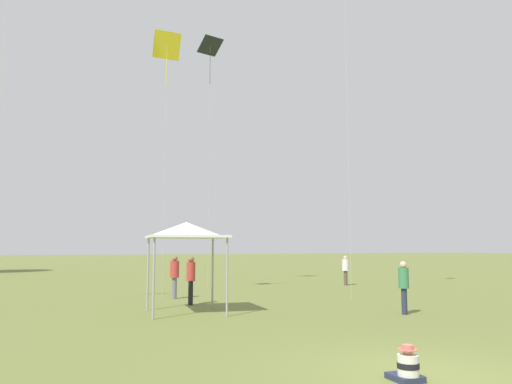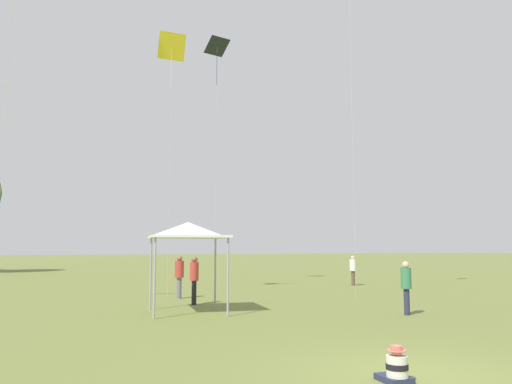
{
  "view_description": "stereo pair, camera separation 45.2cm",
  "coord_description": "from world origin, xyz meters",
  "px_view_note": "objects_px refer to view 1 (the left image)",
  "views": [
    {
      "loc": [
        -6.23,
        -7.1,
        2.2
      ],
      "look_at": [
        -0.18,
        7.03,
        3.91
      ],
      "focal_mm": 35.0,
      "sensor_mm": 36.0,
      "label": 1
    },
    {
      "loc": [
        -5.81,
        -7.27,
        2.2
      ],
      "look_at": [
        -0.18,
        7.03,
        3.91
      ],
      "focal_mm": 35.0,
      "sensor_mm": 36.0,
      "label": 2
    }
  ],
  "objects_px": {
    "canopy_tent": "(186,231)",
    "kite_4": "(167,51)",
    "seated_toddler": "(407,367)",
    "kite_1": "(210,52)",
    "person_standing_2": "(404,282)",
    "person_standing_1": "(191,275)",
    "person_standing_0": "(175,273)",
    "person_standing_4": "(345,268)"
  },
  "relations": [
    {
      "from": "seated_toddler",
      "to": "canopy_tent",
      "type": "bearing_deg",
      "value": 99.27
    },
    {
      "from": "kite_1",
      "to": "kite_4",
      "type": "relative_size",
      "value": 1.2
    },
    {
      "from": "seated_toddler",
      "to": "kite_1",
      "type": "xyz_separation_m",
      "value": [
        3.22,
        20.9,
        13.71
      ]
    },
    {
      "from": "person_standing_0",
      "to": "person_standing_2",
      "type": "xyz_separation_m",
      "value": [
        5.76,
        -7.94,
        -0.05
      ]
    },
    {
      "from": "person_standing_1",
      "to": "person_standing_2",
      "type": "distance_m",
      "value": 7.89
    },
    {
      "from": "person_standing_0",
      "to": "person_standing_1",
      "type": "bearing_deg",
      "value": 173.36
    },
    {
      "from": "person_standing_0",
      "to": "person_standing_2",
      "type": "bearing_deg",
      "value": -150.87
    },
    {
      "from": "person_standing_0",
      "to": "person_standing_2",
      "type": "distance_m",
      "value": 9.81
    },
    {
      "from": "seated_toddler",
      "to": "kite_4",
      "type": "distance_m",
      "value": 19.22
    },
    {
      "from": "seated_toddler",
      "to": "kite_4",
      "type": "xyz_separation_m",
      "value": [
        -0.61,
        15.62,
        11.18
      ]
    },
    {
      "from": "person_standing_4",
      "to": "kite_4",
      "type": "distance_m",
      "value": 15.6
    },
    {
      "from": "person_standing_0",
      "to": "kite_1",
      "type": "bearing_deg",
      "value": -35.96
    },
    {
      "from": "person_standing_1",
      "to": "kite_1",
      "type": "xyz_separation_m",
      "value": [
        3.52,
        8.87,
        12.82
      ]
    },
    {
      "from": "person_standing_2",
      "to": "person_standing_0",
      "type": "bearing_deg",
      "value": -121.68
    },
    {
      "from": "seated_toddler",
      "to": "person_standing_4",
      "type": "bearing_deg",
      "value": 62.1
    },
    {
      "from": "canopy_tent",
      "to": "kite_1",
      "type": "distance_m",
      "value": 16.37
    },
    {
      "from": "person_standing_1",
      "to": "kite_1",
      "type": "relative_size",
      "value": 0.13
    },
    {
      "from": "canopy_tent",
      "to": "kite_1",
      "type": "xyz_separation_m",
      "value": [
        4.35,
        11.13,
        11.19
      ]
    },
    {
      "from": "person_standing_0",
      "to": "person_standing_4",
      "type": "distance_m",
      "value": 11.6
    },
    {
      "from": "seated_toddler",
      "to": "canopy_tent",
      "type": "distance_m",
      "value": 10.15
    },
    {
      "from": "person_standing_4",
      "to": "kite_4",
      "type": "height_order",
      "value": "kite_4"
    },
    {
      "from": "seated_toddler",
      "to": "kite_1",
      "type": "relative_size",
      "value": 0.04
    },
    {
      "from": "kite_1",
      "to": "kite_4",
      "type": "bearing_deg",
      "value": 85.99
    },
    {
      "from": "person_standing_2",
      "to": "person_standing_4",
      "type": "relative_size",
      "value": 1.01
    },
    {
      "from": "person_standing_0",
      "to": "canopy_tent",
      "type": "xyz_separation_m",
      "value": [
        -0.82,
        -4.81,
        1.67
      ]
    },
    {
      "from": "kite_4",
      "to": "person_standing_4",
      "type": "bearing_deg",
      "value": -124.22
    },
    {
      "from": "person_standing_1",
      "to": "kite_1",
      "type": "bearing_deg",
      "value": 93.26
    },
    {
      "from": "person_standing_1",
      "to": "person_standing_4",
      "type": "relative_size",
      "value": 1.08
    },
    {
      "from": "person_standing_1",
      "to": "person_standing_4",
      "type": "height_order",
      "value": "person_standing_1"
    },
    {
      "from": "canopy_tent",
      "to": "kite_4",
      "type": "relative_size",
      "value": 0.25
    },
    {
      "from": "person_standing_1",
      "to": "person_standing_4",
      "type": "distance_m",
      "value": 12.6
    },
    {
      "from": "person_standing_0",
      "to": "person_standing_2",
      "type": "height_order",
      "value": "person_standing_0"
    },
    {
      "from": "person_standing_2",
      "to": "kite_1",
      "type": "distance_m",
      "value": 19.37
    },
    {
      "from": "person_standing_1",
      "to": "kite_4",
      "type": "height_order",
      "value": "kite_4"
    },
    {
      "from": "person_standing_0",
      "to": "kite_1",
      "type": "xyz_separation_m",
      "value": [
        3.53,
        6.33,
        12.85
      ]
    },
    {
      "from": "kite_1",
      "to": "seated_toddler",
      "type": "bearing_deg",
      "value": 113.16
    },
    {
      "from": "person_standing_4",
      "to": "seated_toddler",
      "type": "bearing_deg",
      "value": -80.25
    },
    {
      "from": "canopy_tent",
      "to": "kite_4",
      "type": "xyz_separation_m",
      "value": [
        0.51,
        5.85,
        8.66
      ]
    },
    {
      "from": "person_standing_0",
      "to": "kite_1",
      "type": "relative_size",
      "value": 0.12
    },
    {
      "from": "person_standing_4",
      "to": "person_standing_1",
      "type": "bearing_deg",
      "value": -110.7
    },
    {
      "from": "person_standing_2",
      "to": "kite_4",
      "type": "distance_m",
      "value": 15.0
    },
    {
      "from": "seated_toddler",
      "to": "person_standing_1",
      "type": "relative_size",
      "value": 0.33
    }
  ]
}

